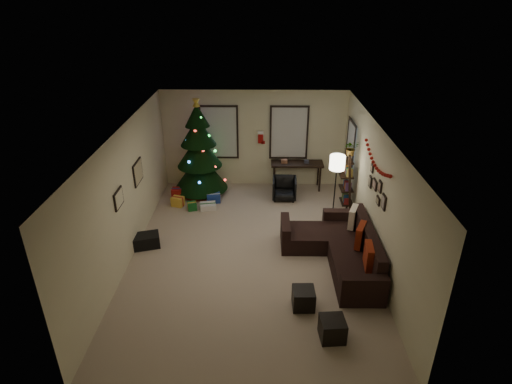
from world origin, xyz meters
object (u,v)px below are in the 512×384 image
(christmas_tree, at_px, (199,154))
(desk_chair, at_px, (284,188))
(sofa, at_px, (341,249))
(bookshelf, at_px, (347,184))
(desk, at_px, (297,166))

(christmas_tree, relative_size, desk_chair, 4.58)
(sofa, distance_m, desk_chair, 3.00)
(bookshelf, bearing_deg, sofa, -102.44)
(sofa, height_order, desk, sofa)
(desk_chair, xyz_separation_m, bookshelf, (1.48, -0.80, 0.50))
(desk, height_order, desk_chair, desk)
(desk, distance_m, desk_chair, 0.84)
(christmas_tree, relative_size, desk, 1.89)
(christmas_tree, bearing_deg, sofa, -43.82)
(christmas_tree, xyz_separation_m, desk_chair, (2.27, -0.35, -0.82))
(desk, height_order, bookshelf, bookshelf)
(desk, relative_size, bookshelf, 0.87)
(sofa, bearing_deg, desk, 100.84)
(sofa, distance_m, bookshelf, 2.13)
(christmas_tree, bearing_deg, bookshelf, -17.03)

